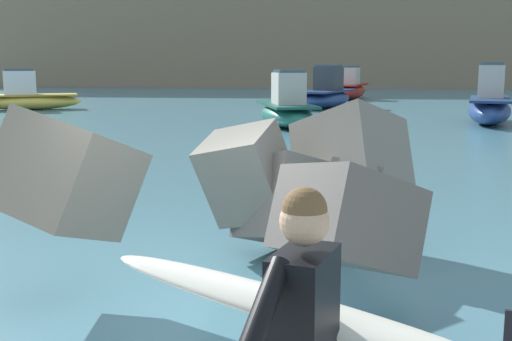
% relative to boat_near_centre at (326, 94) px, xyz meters
% --- Properties ---
extents(ground_plane, '(400.00, 400.00, 0.00)m').
position_rel_boat_near_centre_xyz_m(ground_plane, '(-1.34, -30.99, -0.77)').
color(ground_plane, '#42707F').
extents(breakwater_jetty, '(32.24, 5.67, 2.80)m').
position_rel_boat_near_centre_xyz_m(breakwater_jetty, '(-2.43, -30.26, 0.54)').
color(breakwater_jetty, slate).
rests_on(breakwater_jetty, ground).
extents(boat_near_centre, '(4.02, 6.56, 2.47)m').
position_rel_boat_near_centre_xyz_m(boat_near_centre, '(0.00, 0.00, 0.00)').
color(boat_near_centre, navy).
rests_on(boat_near_centre, ground).
extents(boat_near_right, '(5.84, 4.09, 2.27)m').
position_rel_boat_near_centre_xyz_m(boat_near_right, '(-16.56, -3.54, -0.08)').
color(boat_near_right, '#EAC64C').
rests_on(boat_near_right, ground).
extents(boat_mid_left, '(2.88, 6.44, 2.39)m').
position_rel_boat_near_centre_xyz_m(boat_mid_left, '(1.85, 9.68, -0.01)').
color(boat_mid_left, maroon).
rests_on(boat_mid_left, ground).
extents(boat_mid_centre, '(2.89, 5.64, 2.59)m').
position_rel_boat_near_centre_xyz_m(boat_mid_centre, '(6.93, -9.28, 0.04)').
color(boat_mid_centre, navy).
rests_on(boat_mid_centre, ground).
extents(boat_far_left, '(3.17, 5.39, 2.30)m').
position_rel_boat_near_centre_xyz_m(boat_far_left, '(-1.56, -11.53, -0.06)').
color(boat_far_left, '#1E6656').
rests_on(boat_far_left, ground).
extents(headland_bluff, '(100.05, 37.58, 19.03)m').
position_rel_boat_near_centre_xyz_m(headland_bluff, '(8.61, 48.35, 8.77)').
color(headland_bluff, '#847056').
rests_on(headland_bluff, ground).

